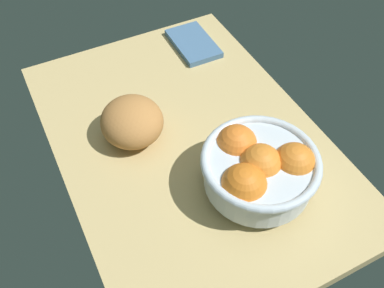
# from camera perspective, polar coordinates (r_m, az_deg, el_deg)

# --- Properties ---
(ground_plane) EXTENTS (0.76, 0.52, 0.03)m
(ground_plane) POSITION_cam_1_polar(r_m,az_deg,el_deg) (0.91, -0.51, 0.15)
(ground_plane) COLOR tan
(fruit_bowl) EXTENTS (0.21, 0.21, 0.11)m
(fruit_bowl) POSITION_cam_1_polar(r_m,az_deg,el_deg) (0.78, 8.82, -3.16)
(fruit_bowl) COLOR silver
(fruit_bowl) RESTS_ON ground
(bread_loaf) EXTENTS (0.15, 0.14, 0.09)m
(bread_loaf) POSITION_cam_1_polar(r_m,az_deg,el_deg) (0.88, -7.95, 2.97)
(bread_loaf) COLOR #B77A40
(bread_loaf) RESTS_ON ground
(napkin_folded) EXTENTS (0.15, 0.09, 0.01)m
(napkin_folded) POSITION_cam_1_polar(r_m,az_deg,el_deg) (1.12, 0.18, 13.18)
(napkin_folded) COLOR #466C94
(napkin_folded) RESTS_ON ground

